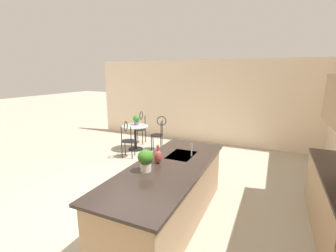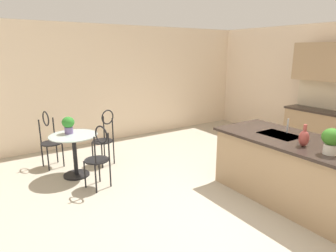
{
  "view_description": "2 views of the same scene",
  "coord_description": "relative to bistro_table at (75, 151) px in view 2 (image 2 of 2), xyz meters",
  "views": [
    {
      "loc": [
        3.34,
        2.24,
        2.29
      ],
      "look_at": [
        -1.63,
        -0.04,
        1.06
      ],
      "focal_mm": 25.31,
      "sensor_mm": 36.0,
      "label": 1
    },
    {
      "loc": [
        2.26,
        -2.77,
        2.12
      ],
      "look_at": [
        -1.57,
        -0.25,
        0.92
      ],
      "focal_mm": 30.99,
      "sensor_mm": 36.0,
      "label": 2
    }
  ],
  "objects": [
    {
      "name": "potted_plant_on_table",
      "position": [
        -0.14,
        -0.03,
        0.46
      ],
      "size": [
        0.21,
        0.21,
        0.29
      ],
      "color": "#7A669E",
      "rests_on": "bistro_table"
    },
    {
      "name": "chair_by_island",
      "position": [
        -0.72,
        -0.25,
        0.13
      ],
      "size": [
        0.51,
        0.44,
        1.04
      ],
      "color": "black",
      "rests_on": "ground"
    },
    {
      "name": "chair_toward_desk",
      "position": [
        -0.27,
        0.65,
        0.13
      ],
      "size": [
        0.48,
        0.52,
        1.04
      ],
      "color": "black",
      "rests_on": "ground"
    },
    {
      "name": "potted_plant_counter_near",
      "position": [
        3.13,
        2.16,
        0.65
      ],
      "size": [
        0.23,
        0.23,
        0.32
      ],
      "color": "beige",
      "rests_on": "kitchen_island"
    },
    {
      "name": "chair_near_window",
      "position": [
        0.69,
        0.18,
        0.13
      ],
      "size": [
        0.52,
        0.48,
        1.04
      ],
      "color": "black",
      "rests_on": "ground"
    },
    {
      "name": "bistro_table",
      "position": [
        0.0,
        0.0,
        0.0
      ],
      "size": [
        0.8,
        0.8,
        0.74
      ],
      "color": "black",
      "rests_on": "ground"
    },
    {
      "name": "ground_plane",
      "position": [
        2.53,
        1.53,
        -0.45
      ],
      "size": [
        40.0,
        40.0,
        0.0
      ],
      "primitive_type": "plane",
      "color": "#B2A893"
    },
    {
      "name": "wall_left_window",
      "position": [
        -1.73,
        1.53,
        0.9
      ],
      "size": [
        0.12,
        7.8,
        2.7
      ],
      "primitive_type": "cube",
      "color": "beige",
      "rests_on": "ground"
    },
    {
      "name": "kitchen_island",
      "position": [
        2.83,
        2.38,
        0.02
      ],
      "size": [
        2.8,
        1.06,
        0.92
      ],
      "color": "tan",
      "rests_on": "ground"
    },
    {
      "name": "sink_faucet",
      "position": [
        2.28,
        2.56,
        0.58
      ],
      "size": [
        0.02,
        0.02,
        0.22
      ],
      "primitive_type": "cylinder",
      "color": "#B2B5BA",
      "rests_on": "kitchen_island"
    },
    {
      "name": "vase_on_counter",
      "position": [
        2.78,
        2.18,
        0.58
      ],
      "size": [
        0.13,
        0.13,
        0.29
      ],
      "color": "#993D38",
      "rests_on": "kitchen_island"
    }
  ]
}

